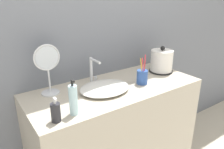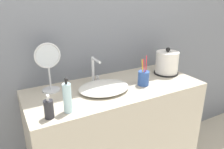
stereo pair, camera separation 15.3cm
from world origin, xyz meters
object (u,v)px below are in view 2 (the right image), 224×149
at_px(toothbrush_cup, 144,78).
at_px(lotion_bottle, 49,109).
at_px(vanity_mirror, 49,65).
at_px(shampoo_bottle, 67,98).
at_px(faucet, 94,68).
at_px(electric_kettle, 167,63).

bearing_deg(toothbrush_cup, lotion_bottle, -170.06).
relative_size(toothbrush_cup, vanity_mirror, 0.67).
bearing_deg(shampoo_bottle, faucet, 46.53).
bearing_deg(vanity_mirror, electric_kettle, -7.05).
relative_size(electric_kettle, shampoo_bottle, 1.08).
bearing_deg(faucet, electric_kettle, -10.70).
bearing_deg(lotion_bottle, shampoo_bottle, 6.77).
bearing_deg(faucet, toothbrush_cup, -37.07).
bearing_deg(lotion_bottle, vanity_mirror, 74.92).
bearing_deg(electric_kettle, vanity_mirror, 172.95).
bearing_deg(lotion_bottle, electric_kettle, 12.69).
bearing_deg(shampoo_bottle, vanity_mirror, 92.62).
bearing_deg(toothbrush_cup, vanity_mirror, 160.40).
distance_m(electric_kettle, toothbrush_cup, 0.33).
height_order(faucet, electric_kettle, electric_kettle).
relative_size(faucet, electric_kettle, 0.87).
bearing_deg(vanity_mirror, lotion_bottle, -105.08).
bearing_deg(faucet, vanity_mirror, 179.75).
relative_size(electric_kettle, toothbrush_cup, 0.99).
bearing_deg(toothbrush_cup, shampoo_bottle, -169.49).
xyz_separation_m(faucet, lotion_bottle, (-0.42, -0.35, -0.05)).
xyz_separation_m(electric_kettle, shampoo_bottle, (-0.92, -0.22, -0.00)).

